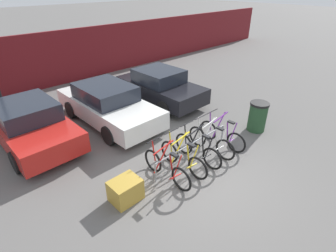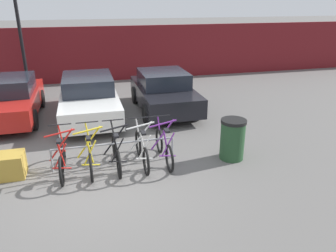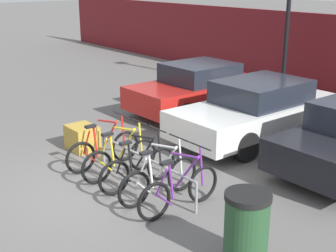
{
  "view_description": "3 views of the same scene",
  "coord_description": "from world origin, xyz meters",
  "px_view_note": "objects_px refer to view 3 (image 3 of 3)",
  "views": [
    {
      "loc": [
        -4.48,
        -3.35,
        4.57
      ],
      "look_at": [
        0.21,
        1.52,
        0.82
      ],
      "focal_mm": 28.0,
      "sensor_mm": 36.0,
      "label": 1
    },
    {
      "loc": [
        -0.15,
        -6.51,
        3.78
      ],
      "look_at": [
        1.8,
        1.03,
        0.73
      ],
      "focal_mm": 35.0,
      "sensor_mm": 36.0,
      "label": 2
    },
    {
      "loc": [
        6.91,
        -4.01,
        3.76
      ],
      "look_at": [
        0.78,
        0.92,
        1.2
      ],
      "focal_mm": 50.0,
      "sensor_mm": 36.0,
      "label": 3
    }
  ],
  "objects_px": {
    "bicycle_yellow": "(120,158)",
    "bicycle_black": "(139,168)",
    "car_red": "(198,88)",
    "bicycle_white": "(159,179)",
    "bicycle_red": "(104,150)",
    "trash_bin": "(246,228)",
    "cargo_crate": "(82,138)",
    "car_white": "(258,110)",
    "bicycle_purple": "(180,190)",
    "bike_rack": "(144,161)"
  },
  "relations": [
    {
      "from": "bicycle_red",
      "to": "car_red",
      "type": "height_order",
      "value": "car_red"
    },
    {
      "from": "bicycle_purple",
      "to": "car_red",
      "type": "relative_size",
      "value": 0.43
    },
    {
      "from": "bicycle_black",
      "to": "car_white",
      "type": "height_order",
      "value": "car_white"
    },
    {
      "from": "bicycle_black",
      "to": "bicycle_white",
      "type": "bearing_deg",
      "value": 0.51
    },
    {
      "from": "car_white",
      "to": "cargo_crate",
      "type": "distance_m",
      "value": 4.17
    },
    {
      "from": "bike_rack",
      "to": "bicycle_black",
      "type": "height_order",
      "value": "bicycle_black"
    },
    {
      "from": "bicycle_red",
      "to": "bicycle_white",
      "type": "distance_m",
      "value": 1.83
    },
    {
      "from": "bicycle_white",
      "to": "bicycle_black",
      "type": "bearing_deg",
      "value": 177.05
    },
    {
      "from": "bicycle_red",
      "to": "bike_rack",
      "type": "bearing_deg",
      "value": 3.74
    },
    {
      "from": "bicycle_red",
      "to": "bicycle_black",
      "type": "height_order",
      "value": "same"
    },
    {
      "from": "bicycle_purple",
      "to": "cargo_crate",
      "type": "relative_size",
      "value": 2.44
    },
    {
      "from": "bicycle_white",
      "to": "trash_bin",
      "type": "relative_size",
      "value": 1.66
    },
    {
      "from": "bicycle_black",
      "to": "car_red",
      "type": "relative_size",
      "value": 0.43
    },
    {
      "from": "bicycle_yellow",
      "to": "bicycle_white",
      "type": "distance_m",
      "value": 1.22
    },
    {
      "from": "bicycle_red",
      "to": "bicycle_yellow",
      "type": "xyz_separation_m",
      "value": [
        0.62,
        0.0,
        0.0
      ]
    },
    {
      "from": "bicycle_white",
      "to": "trash_bin",
      "type": "xyz_separation_m",
      "value": [
        2.24,
        -0.25,
        0.14
      ]
    },
    {
      "from": "cargo_crate",
      "to": "bicycle_purple",
      "type": "bearing_deg",
      "value": -2.51
    },
    {
      "from": "car_white",
      "to": "bike_rack",
      "type": "bearing_deg",
      "value": -83.06
    },
    {
      "from": "bike_rack",
      "to": "trash_bin",
      "type": "bearing_deg",
      "value": -7.92
    },
    {
      "from": "car_white",
      "to": "trash_bin",
      "type": "xyz_separation_m",
      "value": [
        3.33,
        -4.09,
        -0.17
      ]
    },
    {
      "from": "car_red",
      "to": "cargo_crate",
      "type": "relative_size",
      "value": 5.73
    },
    {
      "from": "car_white",
      "to": "trash_bin",
      "type": "bearing_deg",
      "value": -50.85
    },
    {
      "from": "bicycle_black",
      "to": "car_white",
      "type": "distance_m",
      "value": 3.88
    },
    {
      "from": "bike_rack",
      "to": "car_white",
      "type": "bearing_deg",
      "value": 96.94
    },
    {
      "from": "bicycle_red",
      "to": "car_red",
      "type": "relative_size",
      "value": 0.43
    },
    {
      "from": "cargo_crate",
      "to": "car_red",
      "type": "bearing_deg",
      "value": 98.97
    },
    {
      "from": "bicycle_red",
      "to": "car_white",
      "type": "relative_size",
      "value": 0.38
    },
    {
      "from": "bicycle_white",
      "to": "car_red",
      "type": "bearing_deg",
      "value": 127.95
    },
    {
      "from": "bicycle_yellow",
      "to": "car_red",
      "type": "height_order",
      "value": "car_red"
    },
    {
      "from": "bicycle_yellow",
      "to": "car_red",
      "type": "relative_size",
      "value": 0.43
    },
    {
      "from": "car_white",
      "to": "cargo_crate",
      "type": "relative_size",
      "value": 6.4
    },
    {
      "from": "car_red",
      "to": "bicycle_purple",
      "type": "bearing_deg",
      "value": -45.09
    },
    {
      "from": "bicycle_white",
      "to": "trash_bin",
      "type": "height_order",
      "value": "bicycle_white"
    },
    {
      "from": "bicycle_red",
      "to": "trash_bin",
      "type": "distance_m",
      "value": 4.08
    },
    {
      "from": "bike_rack",
      "to": "car_white",
      "type": "distance_m",
      "value": 3.72
    },
    {
      "from": "bike_rack",
      "to": "bicycle_black",
      "type": "distance_m",
      "value": 0.18
    },
    {
      "from": "bicycle_white",
      "to": "car_red",
      "type": "distance_m",
      "value": 5.59
    },
    {
      "from": "bicycle_yellow",
      "to": "cargo_crate",
      "type": "height_order",
      "value": "bicycle_yellow"
    },
    {
      "from": "car_red",
      "to": "trash_bin",
      "type": "distance_m",
      "value": 7.4
    },
    {
      "from": "bicycle_black",
      "to": "car_red",
      "type": "xyz_separation_m",
      "value": [
        -3.04,
        4.22,
        0.31
      ]
    },
    {
      "from": "bicycle_black",
      "to": "cargo_crate",
      "type": "height_order",
      "value": "bicycle_black"
    },
    {
      "from": "bicycle_red",
      "to": "bicycle_white",
      "type": "relative_size",
      "value": 1.0
    },
    {
      "from": "bicycle_white",
      "to": "trash_bin",
      "type": "bearing_deg",
      "value": -9.38
    },
    {
      "from": "bicycle_yellow",
      "to": "trash_bin",
      "type": "distance_m",
      "value": 3.46
    },
    {
      "from": "bicycle_yellow",
      "to": "bicycle_purple",
      "type": "relative_size",
      "value": 1.0
    },
    {
      "from": "bicycle_yellow",
      "to": "cargo_crate",
      "type": "xyz_separation_m",
      "value": [
        -1.8,
        0.16,
        -0.1
      ]
    },
    {
      "from": "car_red",
      "to": "bicycle_white",
      "type": "bearing_deg",
      "value": -49.09
    },
    {
      "from": "bicycle_purple",
      "to": "car_white",
      "type": "relative_size",
      "value": 0.38
    },
    {
      "from": "car_red",
      "to": "trash_bin",
      "type": "bearing_deg",
      "value": -37.19
    },
    {
      "from": "bicycle_yellow",
      "to": "bicycle_black",
      "type": "height_order",
      "value": "same"
    }
  ]
}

